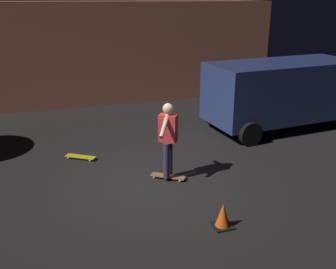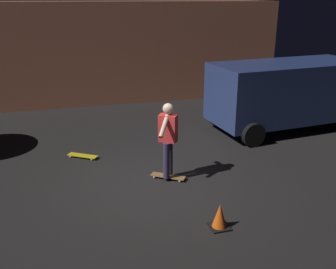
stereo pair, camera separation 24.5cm
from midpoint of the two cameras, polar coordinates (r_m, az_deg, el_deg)
The scene contains 7 objects.
ground_plane at distance 8.46m, azimuth -3.05°, elevation -7.36°, with size 28.00×28.00×0.00m, color black.
low_building at distance 16.00m, azimuth -7.39°, elevation 12.33°, with size 11.57×3.05×3.70m.
parked_van at distance 12.25m, azimuth 15.96°, elevation 6.25°, with size 4.76×2.57×2.03m.
skateboard_ridden at distance 8.67m, azimuth -0.81°, elevation -6.21°, with size 0.75×0.61×0.07m.
skateboard_spare at distance 9.97m, azimuth -13.48°, elevation -3.23°, with size 0.76×0.60×0.07m.
skater at distance 8.29m, azimuth -0.85°, elevation -0.09°, with size 0.64×0.85×1.67m.
traffic_cone at distance 6.96m, azimuth 7.09°, elevation -11.88°, with size 0.34×0.34×0.46m.
Camera 1 is at (-1.99, -7.27, 3.83)m, focal length 41.28 mm.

